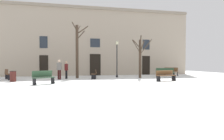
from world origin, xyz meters
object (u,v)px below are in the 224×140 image
(bench_back_to_back_right, at_px, (43,77))
(bench_near_center_tree, at_px, (165,72))
(bench_back_to_back_left, at_px, (8,74))
(person_by_shop_door, at_px, (66,69))
(tree_left_of_center, at_px, (77,49))
(litter_bin, at_px, (13,76))
(bench_by_litter_bin, at_px, (94,74))
(bench_far_corner, at_px, (171,72))
(tree_foreground, at_px, (140,56))
(bench_near_lamp, at_px, (166,75))
(person_strolling, at_px, (59,68))
(streetlamp, at_px, (117,55))

(bench_back_to_back_right, bearing_deg, bench_near_center_tree, -12.58)
(bench_back_to_back_left, relative_size, person_by_shop_door, 1.03)
(tree_left_of_center, xyz_separation_m, bench_back_to_back_left, (-6.12, -0.21, -2.31))
(litter_bin, distance_m, bench_back_to_back_right, 3.69)
(bench_by_litter_bin, bearing_deg, bench_far_corner, 115.30)
(tree_left_of_center, height_order, bench_back_to_back_right, tree_left_of_center)
(tree_left_of_center, distance_m, bench_far_corner, 11.14)
(bench_near_center_tree, bearing_deg, bench_back_to_back_left, -173.62)
(tree_foreground, relative_size, bench_back_to_back_left, 2.57)
(bench_back_to_back_left, height_order, person_by_shop_door, person_by_shop_door)
(bench_near_lamp, bearing_deg, bench_near_center_tree, 47.80)
(person_strolling, bearing_deg, bench_back_to_back_left, 15.80)
(bench_near_lamp, bearing_deg, tree_foreground, 86.92)
(tree_foreground, distance_m, bench_near_center_tree, 3.37)
(bench_back_to_back_right, xyz_separation_m, bench_back_to_back_left, (-3.31, 5.14, -0.01))
(streetlamp, distance_m, bench_back_to_back_right, 9.01)
(tree_left_of_center, relative_size, person_by_shop_door, 3.35)
(streetlamp, bearing_deg, tree_left_of_center, -176.69)
(bench_near_center_tree, bearing_deg, bench_by_litter_bin, -170.11)
(tree_foreground, height_order, bench_back_to_back_left, tree_foreground)
(streetlamp, relative_size, bench_by_litter_bin, 2.25)
(tree_foreground, bearing_deg, streetlamp, 142.78)
(litter_bin, distance_m, bench_by_litter_bin, 6.95)
(bench_back_to_back_right, relative_size, bench_by_litter_bin, 0.90)
(bench_back_to_back_right, bearing_deg, bench_far_corner, -7.12)
(bench_near_lamp, xyz_separation_m, bench_back_to_back_left, (-12.86, 4.76, 0.01))
(person_strolling, bearing_deg, bench_near_center_tree, -149.10)
(bench_far_corner, relative_size, person_by_shop_door, 0.98)
(bench_near_center_tree, distance_m, person_strolling, 10.59)
(tree_left_of_center, bearing_deg, bench_far_corner, 7.43)
(bench_far_corner, distance_m, person_by_shop_door, 12.05)
(bench_far_corner, height_order, bench_by_litter_bin, bench_far_corner)
(person_strolling, bearing_deg, bench_near_lamp, -174.81)
(bench_far_corner, relative_size, bench_by_litter_bin, 0.95)
(bench_back_to_back_left, bearing_deg, bench_near_center_tree, -113.06)
(bench_by_litter_bin, distance_m, bench_back_to_back_left, 7.64)
(bench_back_to_back_right, distance_m, bench_far_corner, 15.20)
(tree_left_of_center, height_order, bench_by_litter_bin, tree_left_of_center)
(bench_by_litter_bin, distance_m, person_strolling, 3.26)
(bench_far_corner, bearing_deg, tree_foreground, -122.83)
(bench_by_litter_bin, height_order, bench_near_lamp, bench_near_lamp)
(person_strolling, bearing_deg, tree_foreground, -151.04)
(bench_by_litter_bin, bearing_deg, bench_back_to_back_right, -33.88)
(bench_by_litter_bin, bearing_deg, person_strolling, -75.00)
(litter_bin, bearing_deg, bench_by_litter_bin, 13.31)
(streetlamp, height_order, bench_far_corner, streetlamp)
(person_by_shop_door, bearing_deg, bench_back_to_back_left, 107.10)
(bench_by_litter_bin, relative_size, person_by_shop_door, 1.03)
(bench_near_lamp, bearing_deg, person_by_shop_door, 135.63)
(tree_left_of_center, xyz_separation_m, person_strolling, (-1.71, -1.24, -1.80))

